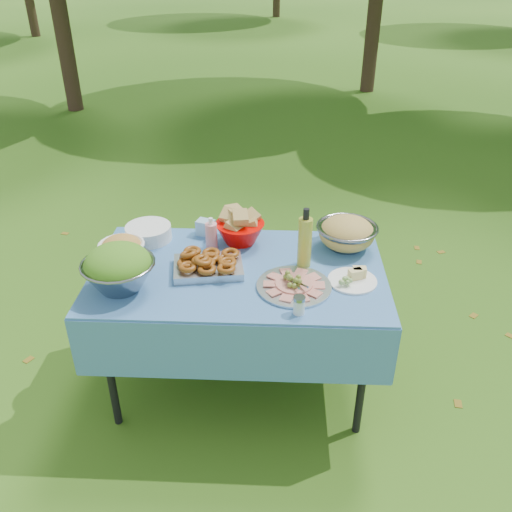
{
  "coord_description": "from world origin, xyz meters",
  "views": [
    {
      "loc": [
        0.19,
        -2.29,
        2.21
      ],
      "look_at": [
        0.09,
        0.0,
        0.84
      ],
      "focal_mm": 38.0,
      "sensor_mm": 36.0,
      "label": 1
    }
  ],
  "objects_px": {
    "charcuterie_platter": "(294,280)",
    "oil_bottle": "(305,238)",
    "plate_stack": "(148,233)",
    "pasta_bowl_steel": "(347,233)",
    "picnic_table": "(239,330)",
    "bread_bowl": "(240,228)",
    "salad_bowl": "(118,268)"
  },
  "relations": [
    {
      "from": "salad_bowl",
      "to": "bread_bowl",
      "type": "xyz_separation_m",
      "value": [
        0.53,
        0.47,
        -0.02
      ]
    },
    {
      "from": "picnic_table",
      "to": "oil_bottle",
      "type": "xyz_separation_m",
      "value": [
        0.33,
        0.06,
        0.54
      ]
    },
    {
      "from": "picnic_table",
      "to": "salad_bowl",
      "type": "relative_size",
      "value": 4.28
    },
    {
      "from": "picnic_table",
      "to": "pasta_bowl_steel",
      "type": "distance_m",
      "value": 0.77
    },
    {
      "from": "plate_stack",
      "to": "oil_bottle",
      "type": "bearing_deg",
      "value": -15.58
    },
    {
      "from": "plate_stack",
      "to": "charcuterie_platter",
      "type": "height_order",
      "value": "same"
    },
    {
      "from": "salad_bowl",
      "to": "pasta_bowl_steel",
      "type": "distance_m",
      "value": 1.19
    },
    {
      "from": "plate_stack",
      "to": "oil_bottle",
      "type": "xyz_separation_m",
      "value": [
        0.84,
        -0.23,
        0.12
      ]
    },
    {
      "from": "salad_bowl",
      "to": "charcuterie_platter",
      "type": "bearing_deg",
      "value": 2.9
    },
    {
      "from": "bread_bowl",
      "to": "oil_bottle",
      "type": "bearing_deg",
      "value": -33.9
    },
    {
      "from": "salad_bowl",
      "to": "bread_bowl",
      "type": "bearing_deg",
      "value": 41.56
    },
    {
      "from": "salad_bowl",
      "to": "pasta_bowl_steel",
      "type": "relative_size",
      "value": 1.06
    },
    {
      "from": "plate_stack",
      "to": "charcuterie_platter",
      "type": "distance_m",
      "value": 0.9
    },
    {
      "from": "picnic_table",
      "to": "plate_stack",
      "type": "distance_m",
      "value": 0.73
    },
    {
      "from": "charcuterie_platter",
      "to": "oil_bottle",
      "type": "relative_size",
      "value": 1.13
    },
    {
      "from": "picnic_table",
      "to": "plate_stack",
      "type": "bearing_deg",
      "value": 150.13
    },
    {
      "from": "pasta_bowl_steel",
      "to": "charcuterie_platter",
      "type": "relative_size",
      "value": 0.9
    },
    {
      "from": "bread_bowl",
      "to": "charcuterie_platter",
      "type": "xyz_separation_m",
      "value": [
        0.29,
        -0.43,
        -0.05
      ]
    },
    {
      "from": "salad_bowl",
      "to": "charcuterie_platter",
      "type": "xyz_separation_m",
      "value": [
        0.82,
        0.04,
        -0.07
      ]
    },
    {
      "from": "pasta_bowl_steel",
      "to": "oil_bottle",
      "type": "bearing_deg",
      "value": -139.32
    },
    {
      "from": "pasta_bowl_steel",
      "to": "oil_bottle",
      "type": "relative_size",
      "value": 1.02
    },
    {
      "from": "charcuterie_platter",
      "to": "bread_bowl",
      "type": "bearing_deg",
      "value": 123.58
    },
    {
      "from": "plate_stack",
      "to": "picnic_table",
      "type": "bearing_deg",
      "value": -29.87
    },
    {
      "from": "bread_bowl",
      "to": "oil_bottle",
      "type": "relative_size",
      "value": 0.83
    },
    {
      "from": "oil_bottle",
      "to": "plate_stack",
      "type": "bearing_deg",
      "value": 164.42
    },
    {
      "from": "pasta_bowl_steel",
      "to": "salad_bowl",
      "type": "bearing_deg",
      "value": -158.06
    },
    {
      "from": "picnic_table",
      "to": "bread_bowl",
      "type": "xyz_separation_m",
      "value": [
        -0.01,
        0.29,
        0.47
      ]
    },
    {
      "from": "charcuterie_platter",
      "to": "oil_bottle",
      "type": "bearing_deg",
      "value": 75.71
    },
    {
      "from": "picnic_table",
      "to": "bread_bowl",
      "type": "relative_size",
      "value": 5.53
    },
    {
      "from": "pasta_bowl_steel",
      "to": "charcuterie_platter",
      "type": "bearing_deg",
      "value": -125.1
    },
    {
      "from": "bread_bowl",
      "to": "picnic_table",
      "type": "bearing_deg",
      "value": -87.9
    },
    {
      "from": "salad_bowl",
      "to": "oil_bottle",
      "type": "distance_m",
      "value": 0.91
    }
  ]
}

